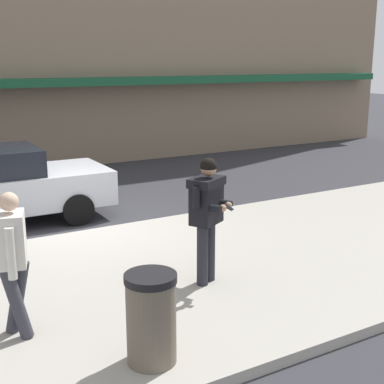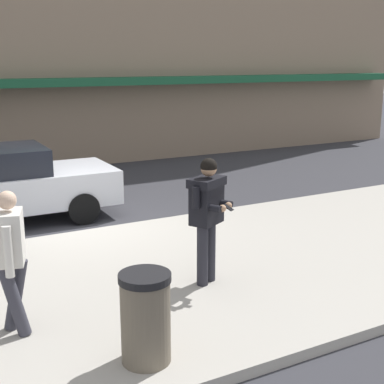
# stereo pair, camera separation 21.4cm
# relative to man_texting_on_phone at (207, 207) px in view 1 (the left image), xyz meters

# --- Properties ---
(ground_plane) EXTENTS (80.00, 80.00, 0.00)m
(ground_plane) POSITION_rel_man_texting_on_phone_xyz_m (-0.77, 3.40, -1.25)
(ground_plane) COLOR #333338
(sidewalk) EXTENTS (32.00, 5.30, 0.14)m
(sidewalk) POSITION_rel_man_texting_on_phone_xyz_m (0.23, 0.55, -1.18)
(sidewalk) COLOR #A8A399
(sidewalk) RESTS_ON ground
(curb_paint_line) EXTENTS (28.00, 0.12, 0.01)m
(curb_paint_line) POSITION_rel_man_texting_on_phone_xyz_m (0.23, 3.45, -1.25)
(curb_paint_line) COLOR silver
(curb_paint_line) RESTS_ON ground
(man_texting_on_phone) EXTENTS (0.63, 0.65, 1.81)m
(man_texting_on_phone) POSITION_rel_man_texting_on_phone_xyz_m (0.00, 0.00, 0.00)
(man_texting_on_phone) COLOR #23232B
(man_texting_on_phone) RESTS_ON sidewalk
(pedestrian_in_light_coat) EXTENTS (0.40, 0.58, 1.70)m
(pedestrian_in_light_coat) POSITION_rel_man_texting_on_phone_xyz_m (-2.66, -0.18, -0.14)
(pedestrian_in_light_coat) COLOR #33333D
(pedestrian_in_light_coat) RESTS_ON sidewalk
(trash_bin) EXTENTS (0.55, 0.55, 0.98)m
(trash_bin) POSITION_rel_man_texting_on_phone_xyz_m (-1.58, -1.46, -0.62)
(trash_bin) COLOR #665B4C
(trash_bin) RESTS_ON sidewalk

